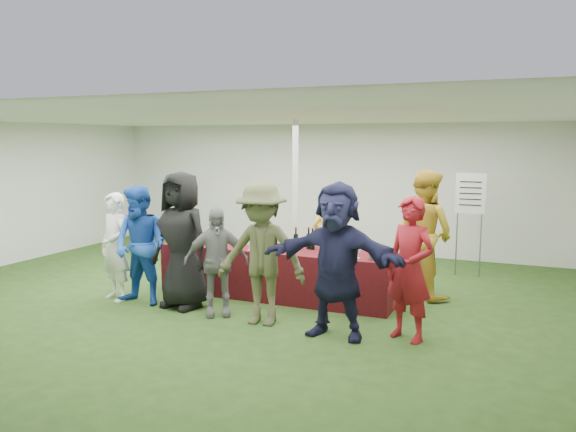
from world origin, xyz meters
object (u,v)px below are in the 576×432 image
at_px(customer_0, 115,247).
at_px(customer_4, 262,254).
at_px(customer_6, 410,269).
at_px(wine_list_sign, 470,201).
at_px(staff_back, 425,234).
at_px(customer_3, 216,262).
at_px(customer_5, 336,260).
at_px(customer_2, 182,240).
at_px(serving_table, 276,273).
at_px(staff_pourer, 329,241).
at_px(dump_bucket, 377,254).
at_px(customer_1, 141,246).

height_order(customer_0, customer_4, customer_4).
distance_m(customer_4, customer_6, 1.87).
bearing_deg(customer_4, wine_list_sign, 56.57).
distance_m(staff_back, customer_3, 3.17).
bearing_deg(customer_0, customer_4, 17.43).
bearing_deg(customer_5, customer_0, 178.29).
relative_size(customer_0, customer_2, 0.83).
height_order(serving_table, staff_pourer, staff_pourer).
distance_m(serving_table, staff_back, 2.32).
distance_m(dump_bucket, customer_4, 1.60).
distance_m(staff_back, customer_5, 2.29).
height_order(customer_1, customer_3, customer_1).
bearing_deg(serving_table, staff_pourer, 55.04).
distance_m(staff_back, customer_1, 4.19).
distance_m(dump_bucket, customer_2, 2.72).
bearing_deg(staff_pourer, customer_6, 132.00).
height_order(staff_pourer, customer_3, staff_pourer).
distance_m(customer_1, customer_5, 3.01).
height_order(wine_list_sign, staff_pourer, wine_list_sign).
relative_size(serving_table, customer_1, 2.09).
height_order(dump_bucket, staff_pourer, staff_pourer).
xyz_separation_m(serving_table, dump_bucket, (1.60, -0.22, 0.46)).
height_order(dump_bucket, wine_list_sign, wine_list_sign).
xyz_separation_m(serving_table, customer_2, (-1.00, -0.98, 0.59)).
height_order(wine_list_sign, customer_2, customer_2).
xyz_separation_m(staff_pourer, customer_0, (-2.69, -1.88, 0.04)).
xyz_separation_m(customer_2, customer_6, (3.21, -0.06, -0.11)).
height_order(wine_list_sign, customer_5, customer_5).
height_order(customer_0, customer_2, customer_2).
distance_m(dump_bucket, customer_0, 3.82).
bearing_deg(customer_0, customer_1, 16.59).
bearing_deg(staff_back, customer_3, 72.75).
xyz_separation_m(staff_back, customer_3, (-2.42, -2.03, -0.23)).
relative_size(customer_3, customer_6, 0.86).
distance_m(wine_list_sign, customer_5, 4.01).
relative_size(wine_list_sign, staff_pourer, 1.18).
relative_size(customer_2, customer_6, 1.12).
bearing_deg(customer_5, staff_back, 74.71).
xyz_separation_m(dump_bucket, customer_2, (-2.61, -0.76, 0.13)).
bearing_deg(staff_back, customer_1, 61.40).
xyz_separation_m(staff_back, customer_1, (-3.67, -2.01, -0.10)).
xyz_separation_m(customer_0, customer_3, (1.75, -0.05, -0.06)).
bearing_deg(customer_6, dump_bucket, 150.35).
xyz_separation_m(serving_table, staff_back, (2.05, 0.91, 0.59)).
xyz_separation_m(customer_2, customer_5, (2.38, -0.29, -0.02)).
distance_m(staff_back, customer_6, 1.96).
bearing_deg(customer_3, serving_table, 40.04).
distance_m(customer_0, customer_3, 1.76).
bearing_deg(customer_5, wine_list_sign, 74.86).
xyz_separation_m(customer_0, customer_4, (2.47, -0.13, 0.12)).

